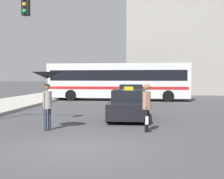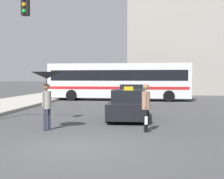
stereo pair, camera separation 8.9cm
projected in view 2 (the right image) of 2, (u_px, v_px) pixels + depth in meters
The scene contains 6 objects.
ground_plane at pixel (73, 148), 8.89m from camera, with size 300.00×300.00×0.00m, color #424244.
taxi at pixel (129, 106), 15.25m from camera, with size 1.91×4.39×1.58m.
sedan_red at pixel (132, 96), 22.05m from camera, with size 1.91×4.24×1.54m.
city_bus at pixel (119, 80), 27.72m from camera, with size 12.51×3.15×3.25m.
pedestrian_with_umbrella at pixel (47, 82), 11.84m from camera, with size 1.16×1.16×2.24m.
pedestrian_man at pixel (146, 104), 11.58m from camera, with size 0.34×0.60×1.80m.
Camera 2 is at (1.96, -8.67, 2.03)m, focal length 50.00 mm.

